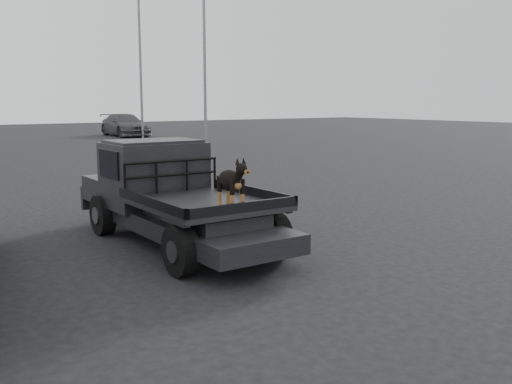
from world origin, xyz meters
TOP-DOWN VIEW (x-y plane):
  - ground at (0.00, 0.00)m, footprint 120.00×120.00m
  - flatbed_ute at (0.80, 2.30)m, footprint 2.00×5.40m
  - ute_cab at (0.80, 3.25)m, footprint 1.72×1.30m
  - headache_rack at (0.80, 2.50)m, footprint 1.80×0.08m
  - dog at (0.84, 0.60)m, footprint 0.32×0.60m
  - distant_car_b at (12.27, 33.10)m, footprint 2.42×5.60m
  - floodlight_mid at (13.83, 24.06)m, footprint 1.08×0.28m
  - floodlight_far at (12.46, 30.44)m, footprint 1.08×0.28m

SIDE VIEW (x-z plane):
  - ground at x=0.00m, z-range 0.00..0.00m
  - flatbed_ute at x=0.80m, z-range 0.00..0.92m
  - distant_car_b at x=12.27m, z-range 0.00..1.61m
  - headache_rack at x=0.80m, z-range 0.92..1.47m
  - dog at x=0.84m, z-range 0.92..1.66m
  - ute_cab at x=0.80m, z-range 0.92..1.80m
  - floodlight_mid at x=13.83m, z-range 0.59..12.77m
  - floodlight_far at x=12.46m, z-range 0.61..16.70m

